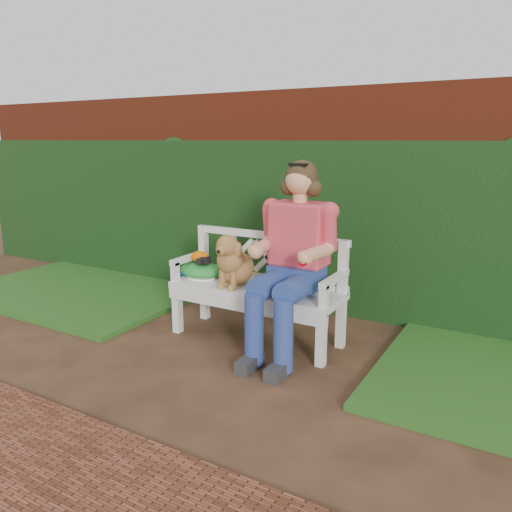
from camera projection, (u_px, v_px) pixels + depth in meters
The scene contains 12 objects.
ground at pixel (212, 367), 3.84m from camera, with size 60.00×60.00×0.00m, color #312115.
brick_wall at pixel (315, 200), 5.19m from camera, with size 10.00×0.30×2.20m, color maroon.
ivy_hedge at pixel (306, 226), 5.06m from camera, with size 10.00×0.18×1.70m, color #1E4618.
grass_left at pixel (87, 289), 5.77m from camera, with size 2.60×2.00×0.05m, color #255A1D.
brick_paving at pixel (28, 487), 2.49m from camera, with size 4.00×1.20×0.03m, color #4D2616.
garden_bench at pixel (256, 313), 4.33m from camera, with size 1.58×0.60×0.48m, color white, non-canonical shape.
seated_woman at pixel (296, 255), 4.00m from camera, with size 0.68×0.91×1.61m, color #E52C5A, non-canonical shape.
dog at pixel (235, 259), 4.27m from camera, with size 0.31×0.42×0.47m, color #AE6F3C, non-canonical shape.
tennis_racket at pixel (199, 277), 4.52m from camera, with size 0.53×0.22×0.03m, color silver, non-canonical shape.
green_bag at pixel (201, 270), 4.56m from camera, with size 0.40×0.31×0.14m, color #1C8427, non-canonical shape.
camera_item at pixel (203, 260), 4.49m from camera, with size 0.11×0.08×0.07m, color black.
baseball_glove at pixel (200, 257), 4.52m from camera, with size 0.17×0.13×0.11m, color #D95D01.
Camera 1 is at (2.07, -2.89, 1.71)m, focal length 35.00 mm.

